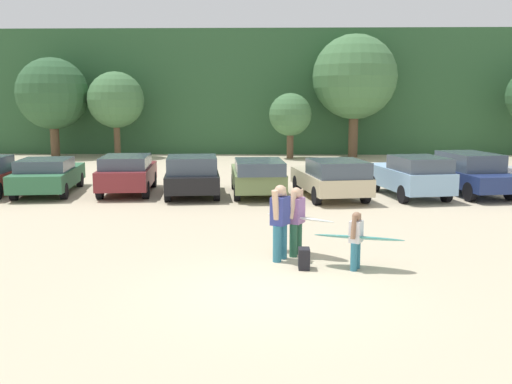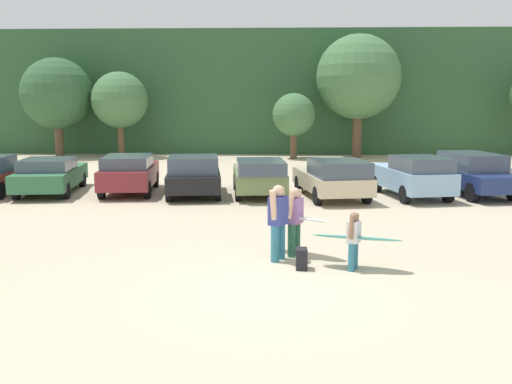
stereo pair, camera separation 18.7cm
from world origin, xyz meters
TOP-DOWN VIEW (x-y plane):
  - ground_plane at (0.00, 0.00)m, footprint 120.00×120.00m
  - hillside_ridge at (0.00, 33.82)m, footprint 108.00×12.00m
  - tree_far_left at (-13.66, 25.62)m, footprint 4.43×4.43m
  - tree_far_right at (-9.68, 25.49)m, footprint 3.47×3.47m
  - tree_center_left at (1.11, 25.24)m, footprint 2.60×2.60m
  - tree_ridge_back at (5.10, 26.15)m, footprint 5.22×5.22m
  - parked_car_forest_green at (-8.63, 11.36)m, footprint 2.57×4.89m
  - parked_car_maroon at (-5.57, 11.46)m, footprint 2.26×4.35m
  - parked_car_black at (-2.99, 10.90)m, footprint 2.42×4.20m
  - parked_car_olive_green at (-0.54, 11.09)m, footprint 2.24×4.56m
  - parked_car_champagne at (2.17, 10.47)m, footprint 2.74×4.65m
  - parked_car_sky_blue at (5.14, 10.83)m, footprint 2.56×4.34m
  - parked_car_navy at (7.52, 11.61)m, footprint 2.56×4.77m
  - person_adult at (0.55, 2.58)m, footprint 0.45×0.67m
  - person_child at (1.77, 1.46)m, footprint 0.34×0.50m
  - person_companion at (0.17, 2.15)m, footprint 0.47×0.74m
  - surfboard_white at (0.64, 2.67)m, footprint 1.77×1.37m
  - surfboard_teal at (1.85, 1.56)m, footprint 2.00×1.01m
  - backpack_dropped at (0.68, 1.48)m, footprint 0.24×0.34m

SIDE VIEW (x-z plane):
  - ground_plane at x=0.00m, z-range 0.00..0.00m
  - backpack_dropped at x=0.68m, z-range 0.00..0.45m
  - surfboard_teal at x=1.85m, z-range 0.56..0.78m
  - person_child at x=1.77m, z-range 0.08..1.33m
  - parked_car_forest_green at x=-8.63m, z-range 0.04..1.41m
  - parked_car_olive_green at x=-0.54m, z-range 0.05..1.47m
  - parked_car_champagne at x=2.17m, z-range 0.04..1.52m
  - parked_car_black at x=-2.99m, z-range 0.02..1.56m
  - parked_car_maroon at x=-5.57m, z-range 0.06..1.55m
  - parked_car_sky_blue at x=5.14m, z-range 0.03..1.61m
  - parked_car_navy at x=7.52m, z-range 0.05..1.63m
  - surfboard_white at x=0.64m, z-range 0.79..0.96m
  - person_adult at x=0.55m, z-range 0.10..1.70m
  - person_companion at x=0.17m, z-range 0.11..1.83m
  - tree_center_left at x=1.11m, z-range 0.67..4.66m
  - tree_far_right at x=-9.68m, z-range 0.90..6.22m
  - tree_far_left at x=-13.66m, z-range 0.85..7.04m
  - hillside_ridge at x=0.00m, z-range 0.00..8.15m
  - tree_ridge_back at x=5.10m, z-range 1.16..8.76m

